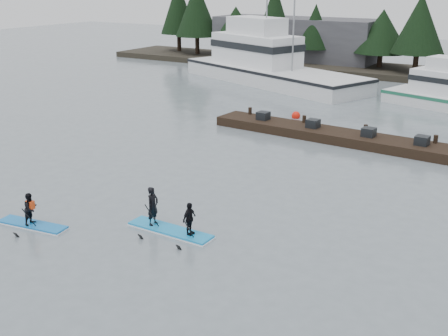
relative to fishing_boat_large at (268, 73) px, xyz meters
The scene contains 9 objects.
ground 33.79m from the fishing_boat_large, 70.77° to the right, with size 160.00×160.00×0.00m, color slate.
far_shore 15.04m from the fishing_boat_large, 42.25° to the left, with size 70.00×8.00×0.60m, color #2D281E.
treeline 15.06m from the fishing_boat_large, 42.25° to the left, with size 60.00×4.00×8.00m, color black, non-canonical shape.
waterfront_building 12.56m from the fishing_boat_large, 103.34° to the left, with size 18.00×6.00×5.00m, color #4C4C51.
fishing_boat_large is the anchor object (origin of this frame).
floating_dock 20.04m from the fishing_boat_large, 50.00° to the right, with size 16.70×2.23×0.56m, color black.
buoy_b 14.00m from the fishing_boat_large, 54.82° to the right, with size 0.59×0.59×0.59m, color red.
paddleboard_solo 33.66m from the fishing_boat_large, 78.40° to the right, with size 2.97×1.18×1.83m.
paddleboard_duo 32.74m from the fishing_boat_large, 69.18° to the right, with size 3.50×1.11×2.10m.
Camera 1 is at (12.32, -14.12, 9.10)m, focal length 45.00 mm.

